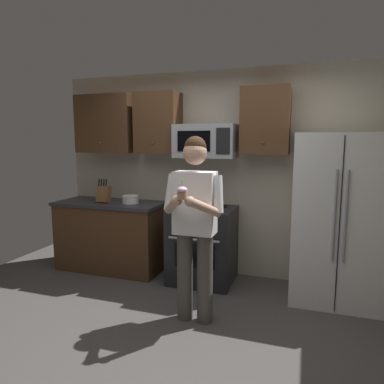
% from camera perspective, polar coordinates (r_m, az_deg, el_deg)
% --- Properties ---
extents(ground_plane, '(6.00, 6.00, 0.00)m').
position_cam_1_polar(ground_plane, '(3.25, -3.03, -23.45)').
color(ground_plane, '#474442').
extents(wall_back, '(4.40, 0.10, 2.60)m').
position_cam_1_polar(wall_back, '(4.46, 5.11, 2.95)').
color(wall_back, '#B7AD99').
rests_on(wall_back, ground).
extents(oven_range, '(0.76, 0.70, 0.93)m').
position_cam_1_polar(oven_range, '(4.28, 1.77, -8.68)').
color(oven_range, black).
rests_on(oven_range, ground).
extents(microwave, '(0.74, 0.41, 0.40)m').
position_cam_1_polar(microwave, '(4.22, 2.31, 8.40)').
color(microwave, '#9EA0A5').
extents(refrigerator, '(0.90, 0.75, 1.80)m').
position_cam_1_polar(refrigerator, '(3.98, 22.82, -4.09)').
color(refrigerator, white).
rests_on(refrigerator, ground).
extents(cabinet_row_upper, '(2.78, 0.36, 0.76)m').
position_cam_1_polar(cabinet_row_upper, '(4.46, -4.73, 11.31)').
color(cabinet_row_upper, '#4C301C').
extents(counter_left, '(1.44, 0.66, 0.92)m').
position_cam_1_polar(counter_left, '(4.82, -13.24, -6.97)').
color(counter_left, '#4C301C').
rests_on(counter_left, ground).
extents(knife_block, '(0.16, 0.15, 0.32)m').
position_cam_1_polar(knife_block, '(4.70, -14.40, -0.28)').
color(knife_block, brown).
rests_on(knife_block, counter_left).
extents(bowl_large_white, '(0.22, 0.22, 0.10)m').
position_cam_1_polar(bowl_large_white, '(4.56, -10.18, -1.18)').
color(bowl_large_white, white).
rests_on(bowl_large_white, counter_left).
extents(person, '(0.60, 0.48, 1.76)m').
position_cam_1_polar(person, '(3.20, 0.42, -4.57)').
color(person, '#4C4742').
rests_on(person, ground).
extents(cupcake, '(0.09, 0.09, 0.17)m').
position_cam_1_polar(cupcake, '(2.84, -1.63, -0.11)').
color(cupcake, '#A87F56').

